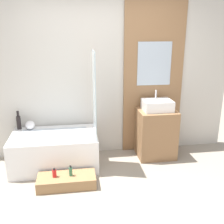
% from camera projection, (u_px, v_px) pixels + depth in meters
% --- Properties ---
extents(ground_plane, '(12.00, 12.00, 0.00)m').
position_uv_depth(ground_plane, '(118.00, 209.00, 3.02)').
color(ground_plane, gray).
extents(wall_tiled_back, '(4.20, 0.06, 2.60)m').
position_uv_depth(wall_tiled_back, '(102.00, 75.00, 4.12)').
color(wall_tiled_back, beige).
rests_on(wall_tiled_back, ground_plane).
extents(wall_wood_accent, '(0.97, 0.04, 2.60)m').
position_uv_depth(wall_wood_accent, '(153.00, 73.00, 4.19)').
color(wall_wood_accent, '#8E6642').
rests_on(wall_wood_accent, ground_plane).
extents(bathtub, '(1.25, 0.77, 0.51)m').
position_uv_depth(bathtub, '(55.00, 150.00, 3.92)').
color(bathtub, white).
rests_on(bathtub, ground_plane).
extents(glass_shower_screen, '(0.01, 0.44, 1.21)m').
position_uv_depth(glass_shower_screen, '(94.00, 95.00, 3.61)').
color(glass_shower_screen, silver).
rests_on(glass_shower_screen, bathtub).
extents(wooden_step_bench, '(0.76, 0.33, 0.15)m').
position_uv_depth(wooden_step_bench, '(67.00, 181.00, 3.45)').
color(wooden_step_bench, '#997047').
rests_on(wooden_step_bench, ground_plane).
extents(vanity_cabinet, '(0.58, 0.51, 0.78)m').
position_uv_depth(vanity_cabinet, '(156.00, 133.00, 4.21)').
color(vanity_cabinet, '#8E6642').
rests_on(vanity_cabinet, ground_plane).
extents(sink, '(0.44, 0.35, 0.30)m').
position_uv_depth(sink, '(157.00, 105.00, 4.07)').
color(sink, white).
rests_on(sink, vanity_cabinet).
extents(vase_tall_dark, '(0.06, 0.06, 0.29)m').
position_uv_depth(vase_tall_dark, '(19.00, 122.00, 4.02)').
color(vase_tall_dark, black).
rests_on(vase_tall_dark, bathtub).
extents(vase_round_light, '(0.14, 0.14, 0.14)m').
position_uv_depth(vase_round_light, '(30.00, 125.00, 4.02)').
color(vase_round_light, white).
rests_on(vase_round_light, bathtub).
extents(bottle_soap_primary, '(0.05, 0.05, 0.12)m').
position_uv_depth(bottle_soap_primary, '(54.00, 173.00, 3.39)').
color(bottle_soap_primary, red).
rests_on(bottle_soap_primary, wooden_step_bench).
extents(bottle_soap_secondary, '(0.05, 0.05, 0.15)m').
position_uv_depth(bottle_soap_secondary, '(71.00, 171.00, 3.41)').
color(bottle_soap_secondary, '#38704C').
rests_on(bottle_soap_secondary, wooden_step_bench).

